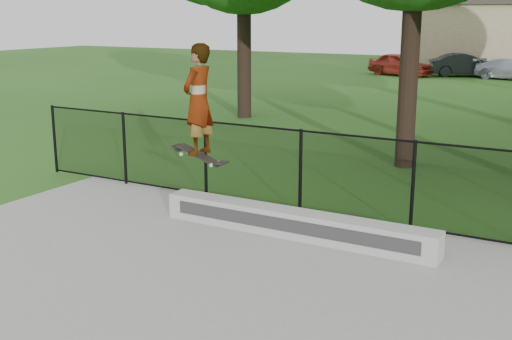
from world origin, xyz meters
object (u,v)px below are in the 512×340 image
object	(u,v)px
car_a	(400,64)
car_c	(511,69)
car_b	(465,65)
grind_ledge	(294,223)
skater_airborne	(198,101)

from	to	relation	value
car_a	car_c	distance (m)	5.95
car_a	car_c	xyz separation A→B (m)	(5.90, 0.72, -0.10)
car_b	car_c	bearing A→B (deg)	-128.40
car_a	car_c	size ratio (longest dim) A/B	1.10
grind_ledge	car_b	world-z (taller)	car_b
car_b	skater_airborne	distance (m)	29.39
car_a	car_b	distance (m)	3.63
grind_ledge	car_b	xyz separation A→B (m)	(-3.52, 29.18, 0.38)
skater_airborne	car_a	bearing A→B (deg)	100.49
car_a	grind_ledge	bearing A→B (deg)	-144.92
car_a	car_b	bearing A→B (deg)	-46.23
car_a	car_b	size ratio (longest dim) A/B	1.07
skater_airborne	grind_ledge	bearing A→B (deg)	4.06
skater_airborne	car_c	bearing A→B (deg)	88.53
car_a	car_c	world-z (taller)	car_a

